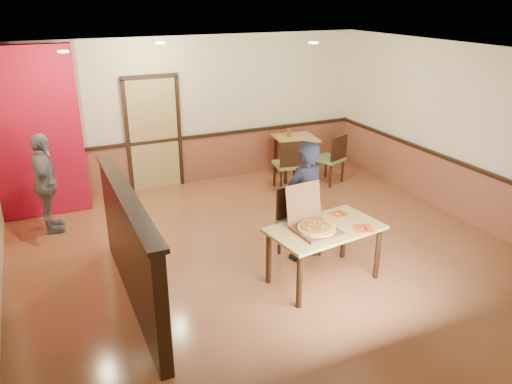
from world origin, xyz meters
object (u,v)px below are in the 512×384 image
(side_chair_right, at_px, (332,157))
(passerby, at_px, (46,184))
(diner_chair, at_px, (297,218))
(side_table, at_px, (295,146))
(side_chair_left, at_px, (289,163))
(pizza_box, at_px, (314,225))
(main_table, at_px, (325,235))
(condiment, at_px, (289,133))
(diner, at_px, (304,201))

(side_chair_right, relative_size, passerby, 0.63)
(diner_chair, relative_size, side_table, 1.14)
(side_chair_left, xyz_separation_m, pizza_box, (-1.28, -3.03, 0.28))
(main_table, height_order, passerby, passerby)
(main_table, relative_size, condiment, 9.38)
(side_chair_left, height_order, passerby, passerby)
(passerby, height_order, pizza_box, passerby)
(diner, xyz_separation_m, passerby, (-3.19, 2.38, -0.07))
(passerby, bearing_deg, side_chair_right, -86.09)
(passerby, bearing_deg, side_table, -78.59)
(side_chair_right, bearing_deg, pizza_box, 32.15)
(diner, bearing_deg, side_chair_left, -125.05)
(side_chair_left, relative_size, condiment, 6.19)
(diner, bearing_deg, condiment, -125.63)
(side_chair_left, distance_m, side_chair_right, 0.94)
(main_table, bearing_deg, passerby, 128.32)
(diner, distance_m, passerby, 3.98)
(side_table, height_order, condiment, condiment)
(side_chair_right, xyz_separation_m, condiment, (-0.59, 0.71, 0.38))
(diner_chair, height_order, side_chair_right, diner_chair)
(side_table, bearing_deg, diner, -116.67)
(side_table, height_order, pizza_box, pizza_box)
(diner, xyz_separation_m, condiment, (1.39, 3.07, 0.06))
(main_table, height_order, side_table, side_table)
(diner_chair, distance_m, side_table, 3.22)
(main_table, distance_m, diner, 0.68)
(side_table, distance_m, pizza_box, 4.05)
(side_chair_right, height_order, side_table, side_chair_right)
(side_chair_left, height_order, diner, diner)
(diner_chair, distance_m, passerby, 3.87)
(side_chair_left, bearing_deg, pizza_box, 76.31)
(main_table, height_order, condiment, condiment)
(main_table, xyz_separation_m, condiment, (1.45, 3.72, 0.27))
(side_table, xyz_separation_m, pizza_box, (-1.74, -3.65, 0.18))
(main_table, height_order, side_chair_left, side_chair_left)
(main_table, bearing_deg, condiment, 61.15)
(diner_chair, bearing_deg, passerby, 129.69)
(pizza_box, bearing_deg, diner_chair, 70.82)
(pizza_box, xyz_separation_m, condiment, (1.63, 3.74, 0.09))
(condiment, bearing_deg, side_table, -37.87)
(side_chair_right, distance_m, diner, 3.10)
(passerby, relative_size, condiment, 9.77)
(side_table, relative_size, passerby, 0.56)
(diner_chair, xyz_separation_m, condiment, (1.42, 2.92, 0.37))
(side_chair_right, height_order, pizza_box, pizza_box)
(side_table, xyz_separation_m, condiment, (-0.11, 0.09, 0.26))
(diner, distance_m, pizza_box, 0.71)
(main_table, height_order, diner, diner)
(main_table, distance_m, pizza_box, 0.25)
(diner_chair, relative_size, condiment, 6.19)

